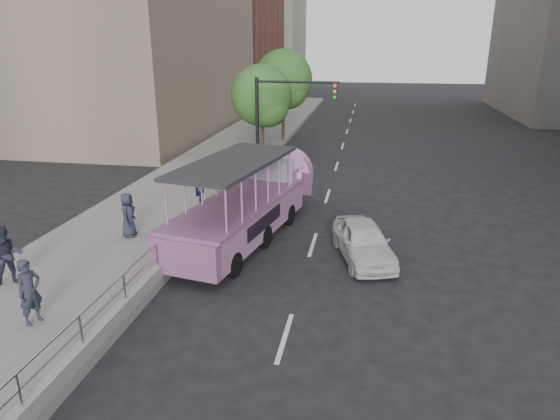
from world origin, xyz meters
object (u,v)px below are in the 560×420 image
object	(u,v)px
parking_sign	(200,197)
street_tree_far	(284,82)
pedestrian_mid	(7,256)
traffic_signal	(280,112)
duck_boat	(250,204)
pedestrian_far	(128,215)
pedestrian_near	(30,292)
street_tree_near	(263,98)
car	(363,241)

from	to	relation	value
parking_sign	street_tree_far	world-z (taller)	street_tree_far
pedestrian_mid	traffic_signal	xyz separation A→B (m)	(5.34, 13.68, 2.31)
duck_boat	pedestrian_far	world-z (taller)	duck_boat
pedestrian_mid	pedestrian_far	world-z (taller)	pedestrian_mid
pedestrian_near	pedestrian_far	bearing A→B (deg)	22.69
duck_boat	pedestrian_mid	size ratio (longest dim) A/B	5.38
duck_boat	street_tree_far	distance (m)	17.60
street_tree_near	street_tree_far	size ratio (longest dim) A/B	0.89
pedestrian_mid	street_tree_near	size ratio (longest dim) A/B	0.31
pedestrian_far	street_tree_far	xyz separation A→B (m)	(2.34, 19.00, 3.20)
pedestrian_mid	street_tree_far	size ratio (longest dim) A/B	0.27
car	pedestrian_far	world-z (taller)	pedestrian_far
car	street_tree_near	world-z (taller)	street_tree_near
street_tree_far	parking_sign	bearing A→B (deg)	-89.62
car	street_tree_near	xyz separation A→B (m)	(-6.08, 12.87, 3.18)
car	parking_sign	xyz separation A→B (m)	(-5.75, 0.54, 1.02)
parking_sign	pedestrian_near	bearing A→B (deg)	-108.16
street_tree_near	pedestrian_mid	bearing A→B (deg)	-102.33
parking_sign	street_tree_near	xyz separation A→B (m)	(-0.32, 12.32, 2.16)
traffic_signal	street_tree_near	xyz separation A→B (m)	(-1.60, 3.43, 0.32)
pedestrian_far	traffic_signal	bearing A→B (deg)	-30.06
duck_boat	parking_sign	distance (m)	1.96
car	pedestrian_near	size ratio (longest dim) A/B	2.23
street_tree_near	street_tree_far	world-z (taller)	street_tree_far
pedestrian_near	pedestrian_mid	distance (m)	2.58
duck_boat	street_tree_far	bearing A→B (deg)	95.53
car	pedestrian_mid	size ratio (longest dim) A/B	2.12
duck_boat	pedestrian_far	size ratio (longest dim) A/B	5.94
pedestrian_far	traffic_signal	world-z (taller)	traffic_signal
duck_boat	car	bearing A→B (deg)	-21.23
traffic_signal	street_tree_near	distance (m)	3.80
car	traffic_signal	world-z (taller)	traffic_signal
pedestrian_far	traffic_signal	size ratio (longest dim) A/B	0.31
pedestrian_near	pedestrian_mid	bearing A→B (deg)	67.97
traffic_signal	street_tree_near	world-z (taller)	street_tree_near
parking_sign	traffic_signal	world-z (taller)	traffic_signal
pedestrian_far	street_tree_near	xyz separation A→B (m)	(2.14, 13.00, 2.72)
traffic_signal	pedestrian_near	bearing A→B (deg)	-102.48
duck_boat	pedestrian_near	size ratio (longest dim) A/B	5.65
pedestrian_near	pedestrian_mid	xyz separation A→B (m)	(-1.93, 1.71, 0.04)
pedestrian_mid	street_tree_near	distance (m)	17.71
car	street_tree_near	bearing A→B (deg)	98.76
pedestrian_near	parking_sign	distance (m)	6.85
pedestrian_mid	street_tree_near	xyz separation A→B (m)	(3.74, 17.11, 2.63)
street_tree_far	pedestrian_mid	bearing A→B (deg)	-99.68
parking_sign	street_tree_near	world-z (taller)	street_tree_near
pedestrian_near	pedestrian_far	size ratio (longest dim) A/B	1.05
car	pedestrian_mid	bearing A→B (deg)	-173.15
duck_boat	pedestrian_far	distance (m)	4.38
duck_boat	street_tree_near	size ratio (longest dim) A/B	1.67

